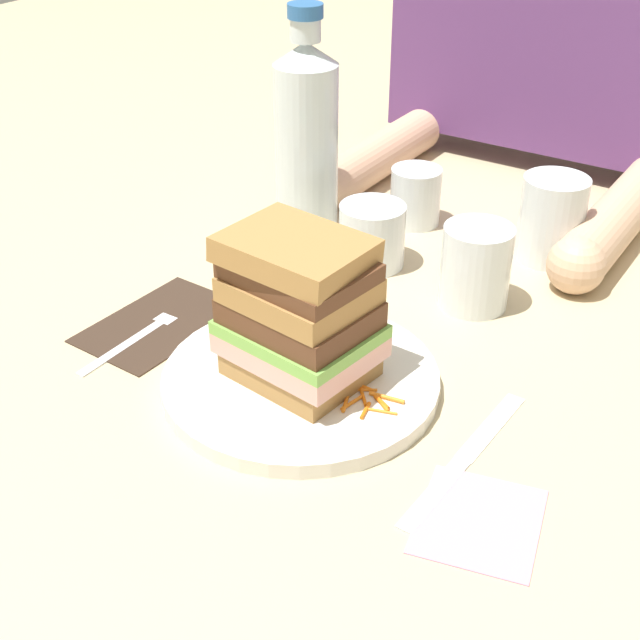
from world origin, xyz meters
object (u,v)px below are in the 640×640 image
fork (144,330)px  empty_tumbler_1 (552,219)px  napkin_dark (160,322)px  knife (462,461)px  water_bottle (306,136)px  napkin_pink (479,521)px  juice_glass (475,271)px  sandwich (301,310)px  main_plate (302,379)px  empty_tumbler_0 (372,235)px  empty_tumbler_2 (415,196)px

fork → empty_tumbler_1: (0.27, 0.37, 0.04)m
napkin_dark → knife: (0.35, -0.03, 0.00)m
fork → water_bottle: water_bottle is taller
napkin_dark → napkin_pink: bearing=-11.6°
juice_glass → knife: bearing=-67.0°
empty_tumbler_1 → water_bottle: bearing=-162.0°
sandwich → napkin_dark: 0.20m
knife → napkin_pink: size_ratio=2.01×
main_plate → empty_tumbler_0: (-0.07, 0.24, 0.03)m
knife → napkin_pink: 0.07m
empty_tumbler_0 → napkin_pink: (0.27, -0.31, -0.03)m
juice_glass → empty_tumbler_0: bearing=171.8°
knife → empty_tumbler_1: bearing=100.9°
napkin_dark → juice_glass: size_ratio=1.81×
water_bottle → empty_tumbler_1: 0.29m
main_plate → empty_tumbler_0: 0.25m
empty_tumbler_2 → empty_tumbler_0: bearing=-85.2°
empty_tumbler_0 → empty_tumbler_2: (-0.01, 0.12, -0.00)m
knife → water_bottle: 0.46m
sandwich → empty_tumbler_0: size_ratio=1.87×
knife → empty_tumbler_0: size_ratio=2.71×
main_plate → juice_glass: (0.07, 0.22, 0.03)m
main_plate → empty_tumbler_1: 0.38m
fork → empty_tumbler_0: bearing=65.5°
sandwich → napkin_pink: (0.21, -0.07, -0.08)m
juice_glass → fork: bearing=-137.0°
empty_tumbler_2 → sandwich: bearing=-78.0°
main_plate → juice_glass: juice_glass is taller
main_plate → napkin_pink: size_ratio=2.51×
napkin_dark → empty_tumbler_0: 0.26m
empty_tumbler_1 → empty_tumbler_2: empty_tumbler_1 is taller
napkin_pink → water_bottle: bearing=138.3°
empty_tumbler_0 → napkin_pink: 0.41m
napkin_dark → empty_tumbler_2: 0.37m
main_plate → knife: bearing=-5.4°
empty_tumbler_1 → empty_tumbler_2: bearing=-179.8°
knife → fork: bearing=179.5°
empty_tumbler_1 → sandwich: bearing=-104.8°
sandwich → empty_tumbler_1: size_ratio=1.42×
water_bottle → napkin_dark: bearing=-90.6°
fork → empty_tumbler_2: empty_tumbler_2 is taller
napkin_dark → juice_glass: bearing=40.1°
empty_tumbler_1 → napkin_pink: bearing=-75.4°
main_plate → empty_tumbler_0: bearing=105.6°
napkin_dark → knife: bearing=-4.2°
juice_glass → empty_tumbler_1: size_ratio=0.90×
sandwich → fork: size_ratio=0.83×
napkin_dark → water_bottle: water_bottle is taller
water_bottle → napkin_pink: size_ratio=2.66×
juice_glass → napkin_pink: size_ratio=0.88×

